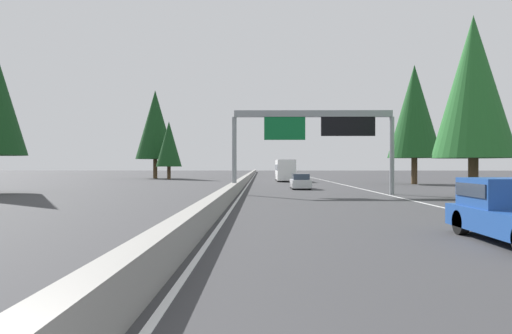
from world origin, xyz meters
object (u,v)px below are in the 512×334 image
Objects in this scene: sedan_near_right at (300,182)px; conifer_right_near at (473,87)px; sedan_far_center at (288,172)px; conifer_right_mid at (414,111)px; conifer_left_mid at (155,125)px; pickup_distant_a at (511,211)px; bus_far_left at (285,169)px; conifer_left_far at (169,144)px; sign_gantry_overhead at (315,128)px.

conifer_right_near is (-12.95, -10.81, 6.99)m from sedan_near_right.
sedan_near_right is at bearing 177.63° from sedan_far_center.
conifer_right_mid is 45.60m from conifer_left_mid.
conifer_right_near is at bearing -21.26° from pickup_distant_a.
pickup_distant_a is 0.38× the size of conifer_right_mid.
bus_far_left reaches higher than sedan_near_right.
sedan_near_right is 0.35× the size of conifer_right_near.
conifer_left_far reaches higher than sedan_near_right.
conifer_right_mid is at bearing -120.66° from conifer_left_far.
bus_far_left is 0.73× the size of conifer_left_mid.
pickup_distant_a is 0.49× the size of bus_far_left.
sedan_far_center is (56.87, -3.65, -1.03)m from bus_far_left.
conifer_right_mid reaches higher than sedan_far_center.
pickup_distant_a is 55.92m from bus_far_left.
bus_far_left is (32.88, 0.72, -3.50)m from sign_gantry_overhead.
bus_far_left is 39.20m from conifer_right_near.
sedan_near_right is at bearing -179.31° from bus_far_left.
sedan_far_center is (81.04, -3.36, 0.00)m from sedan_near_right.
sedan_near_right is at bearing -149.22° from conifer_left_mid.
pickup_distant_a is at bearing -173.60° from sedan_near_right.
conifer_left_mid is (25.82, 37.58, 0.67)m from conifer_right_mid.
conifer_right_mid is at bearing -9.32° from conifer_right_near.
conifer_left_far is (-48.67, 22.45, 5.16)m from sedan_far_center.
bus_far_left reaches higher than pickup_distant_a.
conifer_left_mid reaches higher than sedan_far_center.
conifer_left_mid reaches higher than bus_far_left.
conifer_right_mid reaches higher than pickup_distant_a.
conifer_right_near reaches higher than sign_gantry_overhead.
bus_far_left is at bearing 0.69° from sedan_near_right.
bus_far_left is at bearing 1.25° from sign_gantry_overhead.
sedan_near_right is 0.38× the size of bus_far_left.
conifer_right_near is (-4.24, -10.38, 2.45)m from sign_gantry_overhead.
sedan_far_center is 51.05m from conifer_left_mid.
pickup_distant_a is 0.36× the size of conifer_left_mid.
bus_far_left is at bearing -113.57° from conifer_left_far.
conifer_right_mid is at bearing -34.76° from sign_gantry_overhead.
sign_gantry_overhead is 0.81× the size of conifer_left_mid.
sign_gantry_overhead is 89.91m from sedan_far_center.
pickup_distant_a is 1.27× the size of sedan_far_center.
conifer_right_mid is (-68.84, -11.57, 8.20)m from sedan_far_center.
conifer_right_mid is (12.20, -14.93, 8.20)m from sedan_near_right.
conifer_right_mid is (-11.97, -15.23, 7.16)m from bus_far_left.
conifer_right_near is at bearing 170.68° from conifer_right_mid.
sign_gantry_overhead reaches higher than sedan_far_center.
sign_gantry_overhead is 23.51m from pickup_distant_a.
pickup_distant_a is 21.13m from conifer_right_near.
conifer_left_far is at bearing 66.43° from bus_far_left.
conifer_right_near reaches higher than sedan_near_right.
bus_far_left is 20.65m from conifer_right_mid.
sedan_far_center is at bearing -31.15° from conifer_left_mid.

